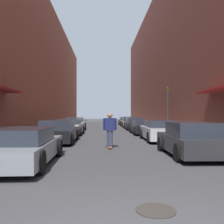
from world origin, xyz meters
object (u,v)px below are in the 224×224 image
(skateboarder, at_px, (110,126))
(manhole_cover, at_px, (156,210))
(parked_car_left_0, at_px, (24,146))
(parked_car_right_0, at_px, (191,140))
(parked_car_right_3, at_px, (134,124))
(parked_car_right_2, at_px, (144,127))
(parked_car_right_4, at_px, (130,122))
(traffic_light, at_px, (168,104))
(parked_car_left_1, at_px, (59,132))
(parked_car_left_3, at_px, (75,124))
(parked_car_right_5, at_px, (126,121))
(parked_car_right_1, at_px, (158,131))
(parked_car_left_2, at_px, (71,127))

(skateboarder, distance_m, manhole_cover, 7.88)
(parked_car_left_0, xyz_separation_m, parked_car_right_0, (6.16, 1.40, 0.04))
(parked_car_right_3, height_order, manhole_cover, parked_car_right_3)
(parked_car_right_2, distance_m, parked_car_right_3, 5.34)
(parked_car_right_2, distance_m, skateboarder, 8.87)
(parked_car_left_0, distance_m, parked_car_right_4, 23.42)
(parked_car_right_3, relative_size, traffic_light, 1.14)
(parked_car_left_0, relative_size, parked_car_right_4, 1.21)
(parked_car_right_0, bearing_deg, parked_car_left_1, 141.15)
(parked_car_left_3, xyz_separation_m, skateboarder, (3.05, -12.76, 0.42))
(parked_car_right_2, distance_m, traffic_light, 3.26)
(parked_car_right_2, height_order, parked_car_right_3, parked_car_right_3)
(manhole_cover, bearing_deg, parked_car_right_5, 85.40)
(parked_car_left_3, bearing_deg, parked_car_right_4, 44.95)
(parked_car_right_0, bearing_deg, parked_car_right_5, 90.15)
(parked_car_right_5, relative_size, traffic_light, 1.09)
(parked_car_right_5, relative_size, manhole_cover, 6.10)
(parked_car_left_3, relative_size, parked_car_right_2, 1.04)
(parked_car_right_5, bearing_deg, parked_car_right_0, -89.85)
(parked_car_left_1, height_order, parked_car_right_0, parked_car_right_0)
(parked_car_right_4, bearing_deg, skateboarder, -99.32)
(parked_car_right_4, distance_m, manhole_cover, 26.82)
(parked_car_right_1, bearing_deg, parked_car_left_1, -174.36)
(parked_car_left_2, xyz_separation_m, parked_car_right_3, (5.81, 5.90, -0.02))
(parked_car_left_1, xyz_separation_m, parked_car_left_3, (-0.13, 10.16, 0.01))
(parked_car_left_0, relative_size, parked_car_right_2, 1.09)
(parked_car_right_5, height_order, manhole_cover, parked_car_right_5)
(manhole_cover, height_order, traffic_light, traffic_light)
(parked_car_left_3, relative_size, parked_car_right_5, 1.08)
(parked_car_right_3, bearing_deg, parked_car_right_5, 89.25)
(parked_car_right_0, bearing_deg, parked_car_left_3, 112.44)
(parked_car_left_2, relative_size, manhole_cover, 5.97)
(parked_car_left_3, height_order, parked_car_right_0, parked_car_right_0)
(parked_car_right_3, bearing_deg, parked_car_right_2, -88.89)
(parked_car_left_0, height_order, parked_car_right_5, parked_car_left_0)
(parked_car_right_2, bearing_deg, parked_car_right_5, 89.88)
(parked_car_right_3, bearing_deg, parked_car_right_1, -89.19)
(traffic_light, bearing_deg, parked_car_left_1, -140.15)
(parked_car_right_4, bearing_deg, parked_car_left_3, -135.05)
(parked_car_right_1, bearing_deg, parked_car_right_2, 90.50)
(parked_car_right_0, xyz_separation_m, traffic_light, (2.21, 11.85, 1.87))
(parked_car_right_5, bearing_deg, parked_car_left_2, -110.01)
(parked_car_left_2, bearing_deg, manhole_cover, -77.71)
(parked_car_left_0, xyz_separation_m, parked_car_left_2, (0.14, 11.46, 0.03))
(parked_car_left_0, distance_m, skateboarder, 4.78)
(parked_car_right_3, bearing_deg, parked_car_left_1, -118.10)
(parked_car_right_3, height_order, parked_car_right_5, parked_car_right_3)
(parked_car_right_2, height_order, manhole_cover, parked_car_right_2)
(parked_car_left_2, relative_size, parked_car_right_3, 0.93)
(parked_car_left_2, distance_m, skateboarder, 8.26)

